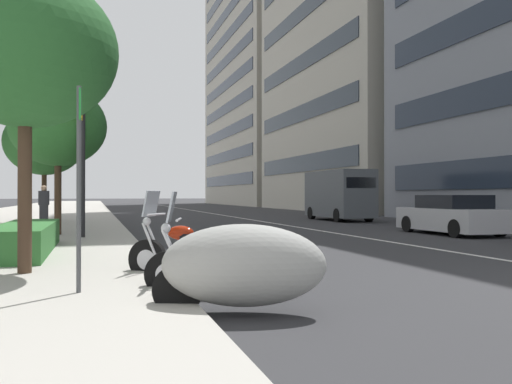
{
  "coord_description": "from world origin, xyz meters",
  "views": [
    {
      "loc": [
        -5.85,
        8.56,
        1.43
      ],
      "look_at": [
        16.9,
        1.64,
        1.55
      ],
      "focal_mm": 37.32,
      "sensor_mm": 36.0,
      "label": 1
    }
  ],
  "objects_px": {
    "motorcycle_nearest_camera": "(217,265)",
    "parking_sign_by_curb": "(79,169)",
    "pedestrian_on_plaza": "(44,205)",
    "motorcycle_under_tarp": "(188,254)",
    "street_tree_by_lamp_post": "(44,142)",
    "street_tree_far_plaza": "(25,51)",
    "motorcycle_mid_row": "(242,266)",
    "car_approaching_light": "(452,216)",
    "street_tree_mid_sidewalk": "(58,126)",
    "street_lamp_with_banners": "(92,85)",
    "delivery_van_ahead": "(339,194)"
  },
  "relations": [
    {
      "from": "motorcycle_under_tarp",
      "to": "car_approaching_light",
      "type": "distance_m",
      "value": 13.24
    },
    {
      "from": "parking_sign_by_curb",
      "to": "street_tree_far_plaza",
      "type": "height_order",
      "value": "street_tree_far_plaza"
    },
    {
      "from": "car_approaching_light",
      "to": "street_tree_mid_sidewalk",
      "type": "xyz_separation_m",
      "value": [
        1.91,
        13.45,
        2.96
      ]
    },
    {
      "from": "parking_sign_by_curb",
      "to": "street_tree_by_lamp_post",
      "type": "height_order",
      "value": "street_tree_by_lamp_post"
    },
    {
      "from": "street_lamp_with_banners",
      "to": "delivery_van_ahead",
      "type": "bearing_deg",
      "value": -52.3
    },
    {
      "from": "motorcycle_nearest_camera",
      "to": "pedestrian_on_plaza",
      "type": "height_order",
      "value": "pedestrian_on_plaza"
    },
    {
      "from": "street_tree_mid_sidewalk",
      "to": "pedestrian_on_plaza",
      "type": "relative_size",
      "value": 2.87
    },
    {
      "from": "motorcycle_nearest_camera",
      "to": "street_tree_far_plaza",
      "type": "height_order",
      "value": "street_tree_far_plaza"
    },
    {
      "from": "motorcycle_under_tarp",
      "to": "delivery_van_ahead",
      "type": "bearing_deg",
      "value": -88.19
    },
    {
      "from": "delivery_van_ahead",
      "to": "street_tree_by_lamp_post",
      "type": "height_order",
      "value": "street_tree_by_lamp_post"
    },
    {
      "from": "street_tree_mid_sidewalk",
      "to": "street_tree_far_plaza",
      "type": "bearing_deg",
      "value": -179.74
    },
    {
      "from": "street_lamp_with_banners",
      "to": "street_tree_mid_sidewalk",
      "type": "bearing_deg",
      "value": 37.17
    },
    {
      "from": "motorcycle_under_tarp",
      "to": "street_tree_by_lamp_post",
      "type": "bearing_deg",
      "value": -43.93
    },
    {
      "from": "car_approaching_light",
      "to": "street_lamp_with_banners",
      "type": "bearing_deg",
      "value": 88.43
    },
    {
      "from": "street_lamp_with_banners",
      "to": "motorcycle_under_tarp",
      "type": "bearing_deg",
      "value": -169.17
    },
    {
      "from": "parking_sign_by_curb",
      "to": "street_tree_by_lamp_post",
      "type": "distance_m",
      "value": 18.89
    },
    {
      "from": "parking_sign_by_curb",
      "to": "street_tree_by_lamp_post",
      "type": "bearing_deg",
      "value": 6.15
    },
    {
      "from": "motorcycle_mid_row",
      "to": "pedestrian_on_plaza",
      "type": "xyz_separation_m",
      "value": [
        17.55,
        3.68,
        0.41
      ]
    },
    {
      "from": "delivery_van_ahead",
      "to": "pedestrian_on_plaza",
      "type": "distance_m",
      "value": 15.37
    },
    {
      "from": "delivery_van_ahead",
      "to": "parking_sign_by_curb",
      "type": "relative_size",
      "value": 1.99
    },
    {
      "from": "motorcycle_under_tarp",
      "to": "street_tree_mid_sidewalk",
      "type": "relative_size",
      "value": 0.4
    },
    {
      "from": "pedestrian_on_plaza",
      "to": "motorcycle_nearest_camera",
      "type": "bearing_deg",
      "value": 15.95
    },
    {
      "from": "delivery_van_ahead",
      "to": "street_tree_far_plaza",
      "type": "xyz_separation_m",
      "value": [
        -17.51,
        14.08,
        2.32
      ]
    },
    {
      "from": "street_tree_far_plaza",
      "to": "pedestrian_on_plaza",
      "type": "height_order",
      "value": "street_tree_far_plaza"
    },
    {
      "from": "motorcycle_mid_row",
      "to": "parking_sign_by_curb",
      "type": "bearing_deg",
      "value": -15.6
    },
    {
      "from": "motorcycle_mid_row",
      "to": "motorcycle_nearest_camera",
      "type": "distance_m",
      "value": 1.3
    },
    {
      "from": "motorcycle_mid_row",
      "to": "car_approaching_light",
      "type": "bearing_deg",
      "value": -117.7
    },
    {
      "from": "street_tree_far_plaza",
      "to": "pedestrian_on_plaza",
      "type": "relative_size",
      "value": 2.94
    },
    {
      "from": "street_tree_mid_sidewalk",
      "to": "street_tree_by_lamp_post",
      "type": "height_order",
      "value": "street_tree_by_lamp_post"
    },
    {
      "from": "street_tree_mid_sidewalk",
      "to": "pedestrian_on_plaza",
      "type": "xyz_separation_m",
      "value": [
        5.42,
        0.88,
        -2.64
      ]
    },
    {
      "from": "car_approaching_light",
      "to": "street_tree_by_lamp_post",
      "type": "bearing_deg",
      "value": 57.12
    },
    {
      "from": "street_tree_mid_sidewalk",
      "to": "car_approaching_light",
      "type": "bearing_deg",
      "value": -98.1
    },
    {
      "from": "motorcycle_mid_row",
      "to": "street_lamp_with_banners",
      "type": "height_order",
      "value": "street_lamp_with_banners"
    },
    {
      "from": "motorcycle_mid_row",
      "to": "car_approaching_light",
      "type": "xyz_separation_m",
      "value": [
        10.22,
        -10.65,
        0.08
      ]
    },
    {
      "from": "motorcycle_nearest_camera",
      "to": "street_tree_far_plaza",
      "type": "xyz_separation_m",
      "value": [
        2.05,
        2.74,
        3.34
      ]
    },
    {
      "from": "motorcycle_mid_row",
      "to": "motorcycle_under_tarp",
      "type": "bearing_deg",
      "value": -67.21
    },
    {
      "from": "motorcycle_nearest_camera",
      "to": "delivery_van_ahead",
      "type": "height_order",
      "value": "delivery_van_ahead"
    },
    {
      "from": "motorcycle_under_tarp",
      "to": "street_lamp_with_banners",
      "type": "height_order",
      "value": "street_lamp_with_banners"
    },
    {
      "from": "street_lamp_with_banners",
      "to": "street_tree_by_lamp_post",
      "type": "xyz_separation_m",
      "value": [
        9.18,
        2.12,
        -0.94
      ]
    },
    {
      "from": "motorcycle_under_tarp",
      "to": "parking_sign_by_curb",
      "type": "xyz_separation_m",
      "value": [
        -1.36,
        1.66,
        1.31
      ]
    },
    {
      "from": "delivery_van_ahead",
      "to": "street_tree_by_lamp_post",
      "type": "distance_m",
      "value": 15.4
    },
    {
      "from": "pedestrian_on_plaza",
      "to": "car_approaching_light",
      "type": "bearing_deg",
      "value": 66.14
    },
    {
      "from": "delivery_van_ahead",
      "to": "parking_sign_by_curb",
      "type": "xyz_separation_m",
      "value": [
        -19.6,
        13.18,
        0.3
      ]
    },
    {
      "from": "car_approaching_light",
      "to": "street_tree_mid_sidewalk",
      "type": "distance_m",
      "value": 13.9
    },
    {
      "from": "street_tree_far_plaza",
      "to": "parking_sign_by_curb",
      "type": "bearing_deg",
      "value": -156.76
    },
    {
      "from": "parking_sign_by_curb",
      "to": "street_tree_far_plaza",
      "type": "distance_m",
      "value": 3.04
    },
    {
      "from": "motorcycle_nearest_camera",
      "to": "parking_sign_by_curb",
      "type": "bearing_deg",
      "value": 14.71
    },
    {
      "from": "delivery_van_ahead",
      "to": "parking_sign_by_curb",
      "type": "height_order",
      "value": "parking_sign_by_curb"
    },
    {
      "from": "motorcycle_nearest_camera",
      "to": "car_approaching_light",
      "type": "relative_size",
      "value": 0.47
    },
    {
      "from": "parking_sign_by_curb",
      "to": "street_tree_mid_sidewalk",
      "type": "height_order",
      "value": "street_tree_mid_sidewalk"
    }
  ]
}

